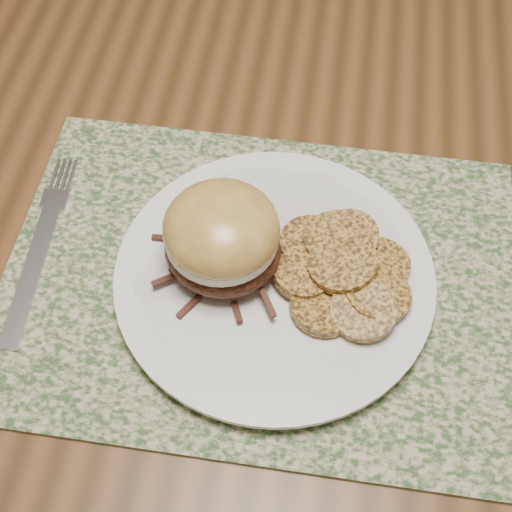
{
  "coord_description": "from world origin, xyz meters",
  "views": [
    {
      "loc": [
        -0.1,
        -0.53,
        1.29
      ],
      "look_at": [
        -0.15,
        -0.2,
        0.79
      ],
      "focal_mm": 50.0,
      "sensor_mm": 36.0,
      "label": 1
    }
  ],
  "objects": [
    {
      "name": "ground",
      "position": [
        0.0,
        0.0,
        0.0
      ],
      "size": [
        3.5,
        3.5,
        0.0
      ],
      "primitive_type": "plane",
      "color": "#502C1B",
      "rests_on": "ground"
    },
    {
      "name": "dining_table",
      "position": [
        0.0,
        0.0,
        0.67
      ],
      "size": [
        1.5,
        0.9,
        0.75
      ],
      "color": "brown",
      "rests_on": "ground"
    },
    {
      "name": "placemat",
      "position": [
        -0.15,
        -0.2,
        0.75
      ],
      "size": [
        0.45,
        0.33,
        0.0
      ],
      "primitive_type": "cube",
      "color": "#36522A",
      "rests_on": "dining_table"
    },
    {
      "name": "dinner_plate",
      "position": [
        -0.14,
        -0.2,
        0.76
      ],
      "size": [
        0.26,
        0.26,
        0.02
      ],
      "primitive_type": "cylinder",
      "color": "white",
      "rests_on": "placemat"
    },
    {
      "name": "pork_sandwich",
      "position": [
        -0.18,
        -0.2,
        0.81
      ],
      "size": [
        0.13,
        0.13,
        0.08
      ],
      "rotation": [
        0.0,
        0.0,
        -0.42
      ],
      "color": "black",
      "rests_on": "dinner_plate"
    },
    {
      "name": "roasted_potatoes",
      "position": [
        -0.08,
        -0.2,
        0.78
      ],
      "size": [
        0.13,
        0.15,
        0.03
      ],
      "color": "#B78335",
      "rests_on": "dinner_plate"
    },
    {
      "name": "fork",
      "position": [
        -0.35,
        -0.2,
        0.76
      ],
      "size": [
        0.03,
        0.21,
        0.0
      ],
      "rotation": [
        0.0,
        0.0,
        0.06
      ],
      "color": "silver",
      "rests_on": "placemat"
    }
  ]
}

